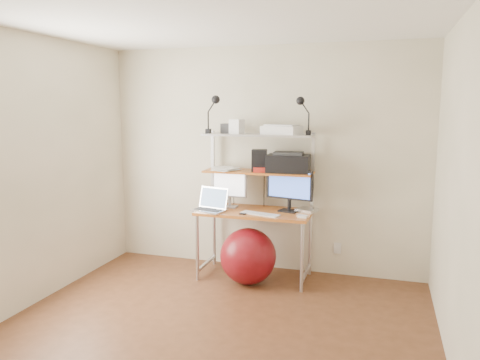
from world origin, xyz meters
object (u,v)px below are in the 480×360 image
Objects in this scene: monitor_black at (289,187)px; laptop at (211,206)px; exercise_ball at (248,256)px; monitor_silver at (230,187)px; printer at (288,163)px.

laptop is at bearing -152.39° from monitor_black.
monitor_black is at bearing 36.65° from exercise_ball.
exercise_ball is at bearing 3.82° from laptop.
printer is at bearing 3.04° from monitor_silver.
monitor_silver is at bearing -179.31° from printer.
monitor_black is at bearing -72.24° from printer.
monitor_silver is 0.91× the size of printer.
laptop is 0.94m from printer.
laptop is (-0.80, -0.20, -0.21)m from monitor_black.
monitor_silver reaches higher than exercise_ball.
printer reaches higher than laptop.
exercise_ball is at bearing -46.10° from monitor_silver.
monitor_silver reaches higher than laptop.
monitor_silver is 1.06× the size of laptop.
exercise_ball is at bearing -129.77° from monitor_black.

